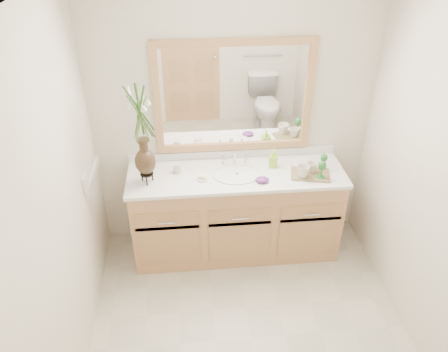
{
  "coord_description": "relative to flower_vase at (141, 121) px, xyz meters",
  "views": [
    {
      "loc": [
        -0.4,
        -2.08,
        2.8
      ],
      "look_at": [
        -0.14,
        0.65,
        1.04
      ],
      "focal_mm": 35.0,
      "sensor_mm": 36.0,
      "label": 1
    }
  ],
  "objects": [
    {
      "name": "floor",
      "position": [
        0.74,
        -0.95,
        -1.38
      ],
      "size": [
        2.6,
        2.6,
        0.0
      ],
      "primitive_type": "plane",
      "color": "#B9B39E",
      "rests_on": "ground"
    },
    {
      "name": "ceiling",
      "position": [
        0.74,
        -0.95,
        1.02
      ],
      "size": [
        2.4,
        2.6,
        0.02
      ],
      "primitive_type": "cube",
      "color": "white",
      "rests_on": "wall_back"
    },
    {
      "name": "wall_back",
      "position": [
        0.74,
        0.35,
        -0.18
      ],
      "size": [
        2.4,
        0.02,
        2.4
      ],
      "primitive_type": "cube",
      "color": "silver",
      "rests_on": "floor"
    },
    {
      "name": "wall_left",
      "position": [
        -0.46,
        -0.95,
        -0.18
      ],
      "size": [
        0.02,
        2.6,
        2.4
      ],
      "primitive_type": "cube",
      "color": "silver",
      "rests_on": "floor"
    },
    {
      "name": "wall_right",
      "position": [
        1.94,
        -0.95,
        -0.18
      ],
      "size": [
        0.02,
        2.6,
        2.4
      ],
      "primitive_type": "cube",
      "color": "silver",
      "rests_on": "floor"
    },
    {
      "name": "vanity",
      "position": [
        0.74,
        0.06,
        -0.98
      ],
      "size": [
        1.8,
        0.55,
        0.8
      ],
      "color": "#B47A57",
      "rests_on": "floor"
    },
    {
      "name": "counter",
      "position": [
        0.74,
        0.06,
        -0.57
      ],
      "size": [
        1.84,
        0.57,
        0.03
      ],
      "primitive_type": "cube",
      "color": "white",
      "rests_on": "vanity"
    },
    {
      "name": "sink",
      "position": [
        0.74,
        0.04,
        -0.6
      ],
      "size": [
        0.38,
        0.34,
        0.23
      ],
      "color": "white",
      "rests_on": "counter"
    },
    {
      "name": "mirror",
      "position": [
        0.74,
        0.33,
        0.02
      ],
      "size": [
        1.32,
        0.04,
        0.97
      ],
      "color": "white",
      "rests_on": "wall_back"
    },
    {
      "name": "switch_plate",
      "position": [
        -0.44,
        -0.19,
        -0.4
      ],
      "size": [
        0.02,
        0.12,
        0.12
      ],
      "primitive_type": "cube",
      "color": "white",
      "rests_on": "wall_left"
    },
    {
      "name": "flower_vase",
      "position": [
        0.0,
        0.0,
        0.0
      ],
      "size": [
        0.2,
        0.2,
        0.81
      ],
      "rotation": [
        0.0,
        0.0,
        -0.37
      ],
      "color": "black",
      "rests_on": "counter"
    },
    {
      "name": "tumbler",
      "position": [
        0.25,
        0.13,
        -0.51
      ],
      "size": [
        0.07,
        0.07,
        0.08
      ],
      "primitive_type": "cylinder",
      "color": "beige",
      "rests_on": "counter"
    },
    {
      "name": "soap_dish",
      "position": [
        0.45,
        -0.0,
        -0.54
      ],
      "size": [
        0.1,
        0.1,
        0.03
      ],
      "color": "beige",
      "rests_on": "counter"
    },
    {
      "name": "soap_bottle",
      "position": [
        1.07,
        0.15,
        -0.48
      ],
      "size": [
        0.07,
        0.08,
        0.14
      ],
      "primitive_type": "imported",
      "rotation": [
        0.0,
        0.0,
        -0.15
      ],
      "color": "#95D732",
      "rests_on": "counter"
    },
    {
      "name": "purple_dish",
      "position": [
        0.94,
        -0.09,
        -0.53
      ],
      "size": [
        0.12,
        0.11,
        0.04
      ],
      "primitive_type": "ellipsoid",
      "rotation": [
        0.0,
        0.0,
        0.16
      ],
      "color": "#612571",
      "rests_on": "counter"
    },
    {
      "name": "tray",
      "position": [
        1.35,
        -0.03,
        -0.54
      ],
      "size": [
        0.36,
        0.28,
        0.02
      ],
      "primitive_type": "cube",
      "rotation": [
        0.0,
        0.0,
        -0.22
      ],
      "color": "brown",
      "rests_on": "counter"
    },
    {
      "name": "mug_left",
      "position": [
        1.28,
        -0.06,
        -0.48
      ],
      "size": [
        0.11,
        0.11,
        0.11
      ],
      "primitive_type": "imported",
      "rotation": [
        0.0,
        0.0,
        0.05
      ],
      "color": "beige",
      "rests_on": "tray"
    },
    {
      "name": "mug_right",
      "position": [
        1.37,
        0.0,
        -0.49
      ],
      "size": [
        0.11,
        0.11,
        0.09
      ],
      "primitive_type": "imported",
      "rotation": [
        0.0,
        0.0,
        0.24
      ],
      "color": "beige",
      "rests_on": "tray"
    },
    {
      "name": "goblet_front",
      "position": [
        1.42,
        -0.09,
        -0.43
      ],
      "size": [
        0.07,
        0.07,
        0.15
      ],
      "color": "#246E2B",
      "rests_on": "tray"
    },
    {
      "name": "goblet_back",
      "position": [
        1.48,
        0.05,
        -0.44
      ],
      "size": [
        0.06,
        0.06,
        0.14
      ],
      "color": "#246E2B",
      "rests_on": "tray"
    }
  ]
}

